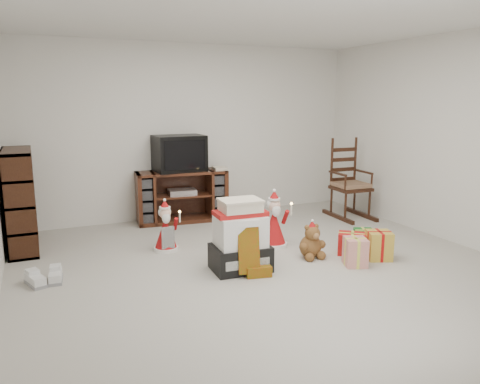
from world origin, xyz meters
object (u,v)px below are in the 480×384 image
bookshelf (20,202)px  rocking_chair (348,189)px  santa_figurine (274,225)px  crt_television (179,153)px  tv_stand (182,196)px  mrs_claus_figurine (166,231)px  sneaker_pair (46,278)px  teddy_bear (311,243)px  red_suitcase (236,244)px  gift_cluster (368,246)px  gift_pile (240,240)px

bookshelf → rocking_chair: 4.40m
santa_figurine → crt_television: 1.87m
tv_stand → mrs_claus_figurine: size_ratio=2.19×
sneaker_pair → teddy_bear: bearing=-17.8°
mrs_claus_figurine → sneaker_pair: bearing=-158.7°
red_suitcase → sneaker_pair: size_ratio=1.46×
gift_cluster → bookshelf: bearing=152.0°
teddy_bear → santa_figurine: size_ratio=0.55×
tv_stand → santa_figurine: size_ratio=1.93×
gift_cluster → sneaker_pair: bearing=169.1°
tv_stand → crt_television: size_ratio=1.86×
crt_television → santa_figurine: bearing=-69.7°
gift_cluster → gift_pile: bearing=171.5°
bookshelf → gift_cluster: (3.50, -1.86, -0.43)m
tv_stand → teddy_bear: (0.84, -2.09, -0.20)m
teddy_bear → crt_television: (-0.86, 2.11, 0.81)m
teddy_bear → gift_cluster: 0.64m
teddy_bear → gift_cluster: teddy_bear is taller
red_suitcase → mrs_claus_figurine: mrs_claus_figurine is taller
bookshelf → sneaker_pair: size_ratio=3.25×
tv_stand → teddy_bear: tv_stand is taller
crt_television → red_suitcase: bearing=-92.3°
bookshelf → santa_figurine: bearing=-21.8°
sneaker_pair → red_suitcase: bearing=-17.7°
tv_stand → red_suitcase: 1.97m
santa_figurine → teddy_bear: bearing=-70.7°
gift_pile → crt_television: bearing=92.7°
gift_pile → sneaker_pair: bearing=170.2°
tv_stand → gift_cluster: 2.75m
red_suitcase → teddy_bear: 0.86m
rocking_chair → sneaker_pair: 4.32m
santa_figurine → sneaker_pair: 2.54m
tv_stand → gift_pile: (-0.02, -2.12, -0.05)m
red_suitcase → crt_television: crt_television is taller
rocking_chair → teddy_bear: rocking_chair is taller
tv_stand → crt_television: crt_television is taller
tv_stand → bookshelf: bookshelf is taller
crt_television → teddy_bear: bearing=-70.6°
red_suitcase → mrs_claus_figurine: bearing=103.6°
rocking_chair → sneaker_pair: size_ratio=3.36×
red_suitcase → sneaker_pair: (-1.87, 0.26, -0.18)m
teddy_bear → gift_pile: bearing=-178.2°
bookshelf → crt_television: 2.15m
sneaker_pair → gift_cluster: 3.36m
santa_figurine → red_suitcase: bearing=-148.6°
rocking_chair → tv_stand: bearing=164.7°
red_suitcase → santa_figurine: 0.77m
crt_television → sneaker_pair: bearing=-139.6°
sneaker_pair → santa_figurine: bearing=-6.5°
sneaker_pair → tv_stand: bearing=32.7°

